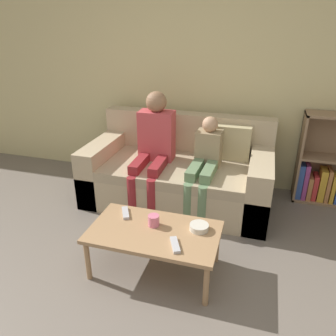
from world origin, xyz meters
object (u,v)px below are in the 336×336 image
at_px(cup_near, 154,220).
at_px(tv_remote_1, 175,245).
at_px(couch, 179,174).
at_px(person_child, 205,161).
at_px(bookshelf, 332,170).
at_px(tv_remote_0, 125,213).
at_px(person_adult, 154,141).
at_px(snack_bowl, 199,227).
at_px(coffee_table, 154,235).

height_order(cup_near, tv_remote_1, cup_near).
distance_m(couch, person_child, 0.41).
xyz_separation_m(bookshelf, tv_remote_0, (-1.73, -1.42, 0.01)).
distance_m(bookshelf, person_child, 1.38).
bearing_deg(person_adult, snack_bowl, -56.23).
bearing_deg(snack_bowl, couch, 112.12).
height_order(bookshelf, person_child, bookshelf).
relative_size(couch, tv_remote_0, 10.89).
xyz_separation_m(tv_remote_0, tv_remote_1, (0.49, -0.28, 0.00)).
height_order(coffee_table, tv_remote_1, tv_remote_1).
distance_m(couch, snack_bowl, 1.13).
relative_size(tv_remote_1, snack_bowl, 1.22).
bearing_deg(couch, coffee_table, -84.72).
relative_size(bookshelf, snack_bowl, 6.70).
xyz_separation_m(coffee_table, tv_remote_1, (0.20, -0.13, 0.05)).
bearing_deg(bookshelf, couch, -164.79).
xyz_separation_m(tv_remote_0, snack_bowl, (0.61, -0.04, 0.01)).
bearing_deg(tv_remote_1, cup_near, 113.59).
xyz_separation_m(person_child, cup_near, (-0.21, -0.93, -0.13)).
height_order(person_adult, person_child, person_adult).
xyz_separation_m(couch, person_child, (0.29, -0.15, 0.25)).
height_order(couch, tv_remote_0, couch).
distance_m(coffee_table, tv_remote_0, 0.33).
relative_size(coffee_table, person_adult, 0.84).
xyz_separation_m(person_adult, tv_remote_0, (0.06, -0.90, -0.29)).
xyz_separation_m(bookshelf, coffee_table, (-1.43, -1.56, -0.03)).
relative_size(couch, person_child, 2.00).
bearing_deg(person_child, cup_near, -100.66).
relative_size(tv_remote_0, tv_remote_1, 0.99).
relative_size(couch, bookshelf, 1.97).
bearing_deg(coffee_table, tv_remote_1, -34.10).
relative_size(coffee_table, tv_remote_1, 5.54).
xyz_separation_m(person_adult, person_child, (0.54, -0.05, -0.13)).
xyz_separation_m(cup_near, tv_remote_1, (0.22, -0.20, -0.03)).
xyz_separation_m(tv_remote_1, snack_bowl, (0.12, 0.24, 0.01)).
distance_m(bookshelf, coffee_table, 2.12).
distance_m(person_adult, tv_remote_0, 0.95).
relative_size(person_adult, person_child, 1.23).
bearing_deg(tv_remote_1, snack_bowl, 38.49).
height_order(tv_remote_0, tv_remote_1, same).
distance_m(bookshelf, person_adult, 1.88).
distance_m(person_adult, tv_remote_1, 1.34).
bearing_deg(cup_near, person_child, 77.30).
bearing_deg(snack_bowl, tv_remote_1, -116.58).
bearing_deg(tv_remote_0, person_adult, 65.73).
xyz_separation_m(bookshelf, person_adult, (-1.78, -0.52, 0.31)).
height_order(person_child, tv_remote_1, person_child).
xyz_separation_m(person_adult, cup_near, (0.33, -0.99, -0.26)).
relative_size(bookshelf, person_adult, 0.83).
distance_m(person_child, snack_bowl, 0.91).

